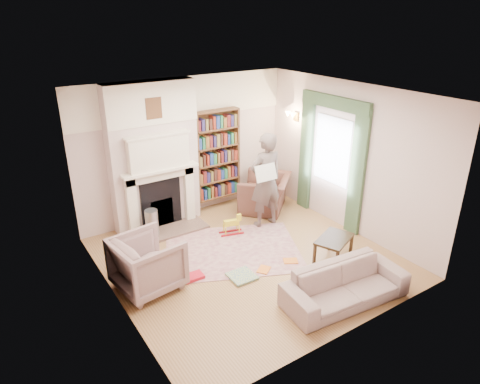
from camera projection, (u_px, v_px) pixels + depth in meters
floor at (248, 258)px, 7.37m from camera, size 4.50×4.50×0.00m
ceiling at (249, 94)px, 6.28m from camera, size 4.50×4.50×0.00m
wall_back at (185, 148)px, 8.56m from camera, size 4.50×0.00×4.50m
wall_front at (355, 241)px, 5.10m from camera, size 4.50×0.00×4.50m
wall_left at (109, 217)px, 5.69m from camera, size 0.00×4.50×4.50m
wall_right at (348, 158)px, 7.96m from camera, size 0.00×4.50×4.50m
fireplace at (154, 158)px, 8.03m from camera, size 1.70×0.58×2.80m
bookcase at (217, 155)px, 8.87m from camera, size 1.00×0.24×1.85m
window at (332, 150)px, 8.24m from camera, size 0.02×0.90×1.30m
curtain_left at (357, 173)px, 7.79m from camera, size 0.07×0.32×2.40m
curtain_right at (306, 154)px, 8.86m from camera, size 0.07×0.32×2.40m
pelmet at (335, 102)px, 7.86m from camera, size 0.09×1.70×0.24m
wall_sconce at (289, 118)px, 8.81m from camera, size 0.20×0.24×0.24m
rug at (232, 250)px, 7.60m from camera, size 2.85×2.57×0.01m
armchair_reading at (265, 193)px, 9.09m from camera, size 1.47×1.46×0.72m
armchair_left at (148, 263)px, 6.44m from camera, size 1.05×1.03×0.85m
sofa at (345, 285)px, 6.19m from camera, size 1.93×0.91×0.55m
man_reading at (266, 180)px, 8.18m from camera, size 0.69×0.46×1.88m
newspaper at (266, 173)px, 7.85m from camera, size 0.44×0.13×0.30m
coffee_table at (333, 250)px, 7.19m from camera, size 0.82×0.69×0.45m
paraffin_heater at (152, 224)px, 7.96m from camera, size 0.28×0.28×0.55m
rocking_horse at (231, 225)px, 8.09m from camera, size 0.48×0.29×0.39m
board_game at (242, 276)px, 6.82m from camera, size 0.41×0.41×0.03m
game_box_lid at (193, 277)px, 6.79m from camera, size 0.33×0.23×0.05m
comic_annuals at (277, 265)px, 7.13m from camera, size 0.83×0.31×0.02m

